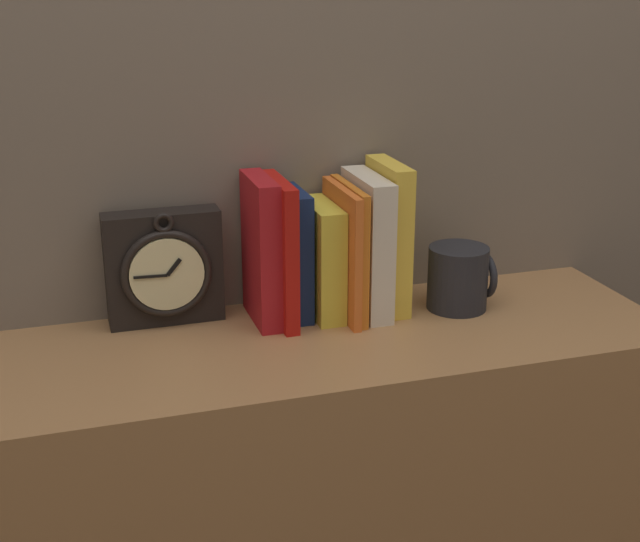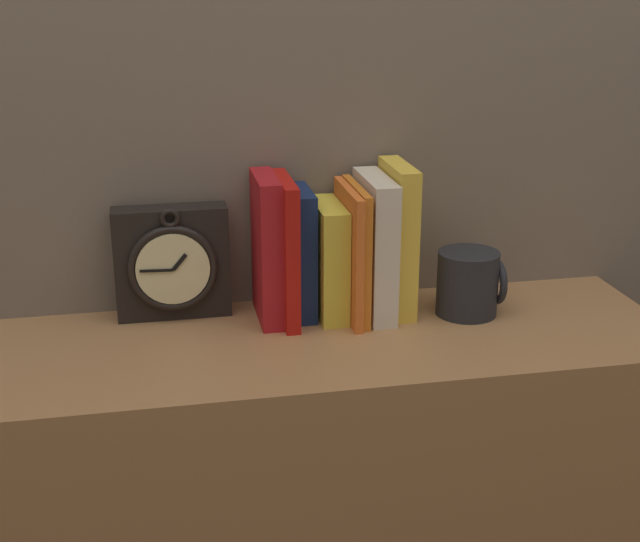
# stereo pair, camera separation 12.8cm
# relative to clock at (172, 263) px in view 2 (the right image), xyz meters

# --- Properties ---
(wall_back) EXTENTS (6.00, 0.05, 2.60)m
(wall_back) POSITION_rel_clock_xyz_m (0.21, 0.06, 0.34)
(wall_back) COLOR #756656
(wall_back) RESTS_ON ground_plane
(clock) EXTENTS (0.18, 0.06, 0.18)m
(clock) POSITION_rel_clock_xyz_m (0.00, 0.00, 0.00)
(clock) COLOR black
(clock) RESTS_ON bookshelf
(book_slot0_red) EXTENTS (0.03, 0.13, 0.23)m
(book_slot0_red) POSITION_rel_clock_xyz_m (0.14, -0.03, 0.03)
(book_slot0_red) COLOR #AE191E
(book_slot0_red) RESTS_ON bookshelf
(book_slot1_red) EXTENTS (0.02, 0.14, 0.22)m
(book_slot1_red) POSITION_rel_clock_xyz_m (0.17, -0.04, 0.02)
(book_slot1_red) COLOR #B7150F
(book_slot1_red) RESTS_ON bookshelf
(book_slot2_navy) EXTENTS (0.03, 0.11, 0.20)m
(book_slot2_navy) POSITION_rel_clock_xyz_m (0.20, -0.03, 0.01)
(book_slot2_navy) COLOR #14244D
(book_slot2_navy) RESTS_ON bookshelf
(book_slot3_yellow) EXTENTS (0.04, 0.13, 0.18)m
(book_slot3_yellow) POSITION_rel_clock_xyz_m (0.24, -0.04, 0.00)
(book_slot3_yellow) COLOR yellow
(book_slot3_yellow) RESTS_ON bookshelf
(book_slot4_orange) EXTENTS (0.01, 0.16, 0.21)m
(book_slot4_orange) POSITION_rel_clock_xyz_m (0.27, -0.05, 0.01)
(book_slot4_orange) COLOR orange
(book_slot4_orange) RESTS_ON bookshelf
(book_slot5_orange) EXTENTS (0.01, 0.15, 0.21)m
(book_slot5_orange) POSITION_rel_clock_xyz_m (0.28, -0.05, 0.02)
(book_slot5_orange) COLOR orange
(book_slot5_orange) RESTS_ON bookshelf
(book_slot6_cream) EXTENTS (0.04, 0.15, 0.22)m
(book_slot6_cream) POSITION_rel_clock_xyz_m (0.31, -0.04, 0.02)
(book_slot6_cream) COLOR beige
(book_slot6_cream) RESTS_ON bookshelf
(book_slot7_yellow) EXTENTS (0.03, 0.13, 0.24)m
(book_slot7_yellow) POSITION_rel_clock_xyz_m (0.35, -0.04, 0.03)
(book_slot7_yellow) COLOR yellow
(book_slot7_yellow) RESTS_ON bookshelf
(mug) EXTENTS (0.10, 0.10, 0.10)m
(mug) POSITION_rel_clock_xyz_m (0.46, -0.08, -0.04)
(mug) COLOR #232328
(mug) RESTS_ON bookshelf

